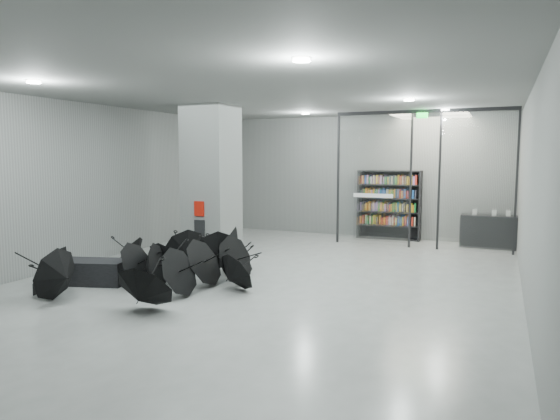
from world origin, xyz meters
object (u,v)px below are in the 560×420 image
at_px(bookshelf, 389,205).
at_px(shop_counter, 489,231).
at_px(column, 212,182).
at_px(bench, 89,272).
at_px(umbrella_cluster, 175,269).

distance_m(bookshelf, shop_counter, 3.12).
height_order(column, bookshelf, column).
height_order(column, bench, column).
relative_size(column, bookshelf, 1.80).
bearing_deg(column, bookshelf, 51.89).
xyz_separation_m(bench, shop_counter, (7.64, 7.95, 0.23)).
bearing_deg(bookshelf, shop_counter, -9.10).
height_order(bookshelf, umbrella_cluster, bookshelf).
height_order(bookshelf, shop_counter, bookshelf).
height_order(bench, bookshelf, bookshelf).
distance_m(shop_counter, umbrella_cluster, 9.39).
height_order(column, umbrella_cluster, column).
height_order(bench, umbrella_cluster, umbrella_cluster).
relative_size(shop_counter, umbrella_cluster, 0.34).
bearing_deg(column, bench, -103.98).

